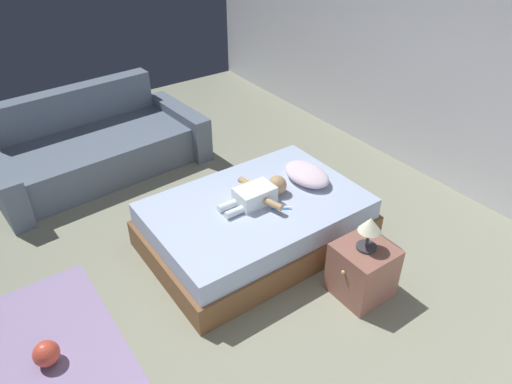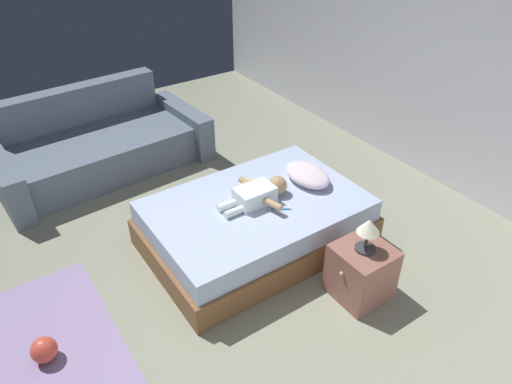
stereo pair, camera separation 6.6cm
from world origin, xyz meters
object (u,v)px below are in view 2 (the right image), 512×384
at_px(bed, 256,223).
at_px(toothbrush, 282,209).
at_px(nightstand, 361,272).
at_px(lamp, 368,229).
at_px(pillow, 307,175).
at_px(toy_block, 246,185).
at_px(baby, 260,193).
at_px(couch, 98,145).
at_px(toy_ball, 44,350).

height_order(bed, toothbrush, toothbrush).
height_order(nightstand, lamp, lamp).
height_order(pillow, toy_block, pillow).
height_order(baby, lamp, lamp).
relative_size(couch, nightstand, 5.02).
height_order(toothbrush, couch, couch).
bearing_deg(baby, couch, -160.65).
relative_size(toothbrush, toy_ball, 0.82).
height_order(couch, lamp, couch).
distance_m(bed, pillow, 0.64).
xyz_separation_m(couch, nightstand, (3.04, 1.01, -0.04)).
bearing_deg(nightstand, baby, -163.75).
height_order(bed, toy_block, toy_block).
bearing_deg(toothbrush, bed, -152.01).
distance_m(lamp, toy_ball, 2.38).
bearing_deg(toy_block, toothbrush, 9.01).
bearing_deg(baby, nightstand, 16.25).
relative_size(pillow, toothbrush, 3.34).
bearing_deg(pillow, bed, -88.99).
bearing_deg(lamp, bed, -161.86).
xyz_separation_m(bed, couch, (-2.08, -0.69, 0.05)).
bearing_deg(baby, toy_block, 177.51).
height_order(pillow, couch, couch).
relative_size(pillow, nightstand, 1.08).
relative_size(lamp, toy_block, 2.60).
distance_m(baby, toy_block, 0.22).
xyz_separation_m(pillow, lamp, (0.98, -0.25, 0.14)).
distance_m(pillow, toothbrush, 0.51).
distance_m(bed, nightstand, 1.02).
relative_size(toothbrush, lamp, 0.52).
xyz_separation_m(pillow, toy_ball, (0.23, -2.44, -0.41)).
xyz_separation_m(bed, toothbrush, (0.21, 0.11, 0.23)).
bearing_deg(toothbrush, pillow, 116.03).
bearing_deg(couch, toothbrush, 19.42).
relative_size(couch, toy_block, 21.14).
height_order(baby, couch, couch).
xyz_separation_m(nightstand, toy_ball, (-0.75, -2.19, -0.13)).
distance_m(pillow, toy_ball, 2.49).
relative_size(toothbrush, toy_block, 1.36).
bearing_deg(couch, lamp, 18.38).
xyz_separation_m(baby, toothbrush, (0.21, 0.08, -0.06)).
distance_m(toothbrush, couch, 2.43).
bearing_deg(toy_ball, pillow, 95.31).
distance_m(baby, nightstand, 1.05).
height_order(couch, nightstand, couch).
xyz_separation_m(baby, lamp, (0.97, 0.28, 0.13)).
bearing_deg(toy_block, couch, -158.33).
bearing_deg(pillow, nightstand, -14.39).
xyz_separation_m(pillow, toothbrush, (0.22, -0.45, -0.06)).
distance_m(pillow, couch, 2.43).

